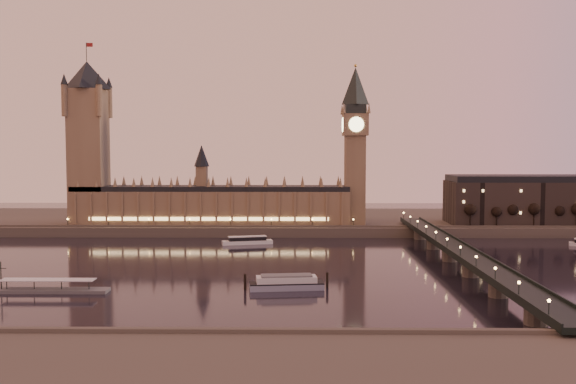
% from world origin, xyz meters
% --- Properties ---
extents(ground, '(700.00, 700.00, 0.00)m').
position_xyz_m(ground, '(0.00, 0.00, 0.00)').
color(ground, black).
rests_on(ground, ground).
extents(far_embankment, '(560.00, 130.00, 6.00)m').
position_xyz_m(far_embankment, '(30.00, 165.00, 3.00)').
color(far_embankment, '#423D35').
rests_on(far_embankment, ground).
extents(palace_of_westminster, '(180.00, 26.62, 52.00)m').
position_xyz_m(palace_of_westminster, '(-40.12, 120.99, 21.71)').
color(palace_of_westminster, brown).
rests_on(palace_of_westminster, ground).
extents(victoria_tower, '(31.68, 31.68, 118.00)m').
position_xyz_m(victoria_tower, '(-120.00, 121.00, 65.79)').
color(victoria_tower, brown).
rests_on(victoria_tower, ground).
extents(big_ben, '(17.68, 17.68, 104.00)m').
position_xyz_m(big_ben, '(53.99, 120.99, 63.95)').
color(big_ben, brown).
rests_on(big_ben, ground).
extents(westminster_bridge, '(13.20, 260.00, 15.30)m').
position_xyz_m(westminster_bridge, '(91.61, 0.00, 5.52)').
color(westminster_bridge, black).
rests_on(westminster_bridge, ground).
extents(city_block, '(155.00, 45.00, 34.00)m').
position_xyz_m(city_block, '(194.94, 130.93, 22.24)').
color(city_block, black).
rests_on(city_block, ground).
extents(bare_tree_0, '(6.33, 6.33, 12.87)m').
position_xyz_m(bare_tree_0, '(127.48, 109.00, 15.62)').
color(bare_tree_0, black).
rests_on(bare_tree_0, ground).
extents(bare_tree_1, '(6.33, 6.33, 12.87)m').
position_xyz_m(bare_tree_1, '(140.95, 109.00, 15.62)').
color(bare_tree_1, black).
rests_on(bare_tree_1, ground).
extents(bare_tree_2, '(6.33, 6.33, 12.87)m').
position_xyz_m(bare_tree_2, '(154.42, 109.00, 15.62)').
color(bare_tree_2, black).
rests_on(bare_tree_2, ground).
extents(bare_tree_3, '(6.33, 6.33, 12.87)m').
position_xyz_m(bare_tree_3, '(167.90, 109.00, 15.62)').
color(bare_tree_3, black).
rests_on(bare_tree_3, ground).
extents(bare_tree_4, '(6.33, 6.33, 12.87)m').
position_xyz_m(bare_tree_4, '(181.37, 109.00, 15.62)').
color(bare_tree_4, black).
rests_on(bare_tree_4, ground).
extents(cruise_boat_a, '(30.00, 13.17, 4.69)m').
position_xyz_m(cruise_boat_a, '(-12.80, 73.98, 2.07)').
color(cruise_boat_a, silver).
rests_on(cruise_boat_a, ground).
extents(moored_barge, '(33.85, 11.53, 6.24)m').
position_xyz_m(moored_barge, '(11.68, -44.90, 2.63)').
color(moored_barge, gray).
rests_on(moored_barge, ground).
extents(pontoon_pier, '(45.14, 7.52, 12.04)m').
position_xyz_m(pontoon_pier, '(-80.60, -51.08, 1.30)').
color(pontoon_pier, '#595B5E').
rests_on(pontoon_pier, ground).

